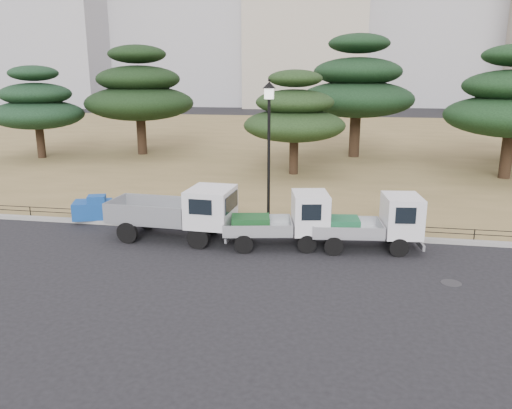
% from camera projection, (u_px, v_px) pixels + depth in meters
% --- Properties ---
extents(ground, '(220.00, 220.00, 0.00)m').
position_uv_depth(ground, '(246.00, 256.00, 17.11)').
color(ground, black).
extents(lawn, '(120.00, 56.00, 0.15)m').
position_uv_depth(lawn, '(312.00, 141.00, 46.22)').
color(lawn, olive).
rests_on(lawn, ground).
extents(curb, '(120.00, 0.25, 0.16)m').
position_uv_depth(curb, '(259.00, 231.00, 19.56)').
color(curb, gray).
rests_on(curb, ground).
extents(truck_large, '(4.74, 2.08, 2.03)m').
position_uv_depth(truck_large, '(179.00, 210.00, 18.53)').
color(truck_large, black).
rests_on(truck_large, ground).
extents(truck_kei_front, '(3.95, 2.25, 1.97)m').
position_uv_depth(truck_kei_front, '(284.00, 220.00, 17.82)').
color(truck_kei_front, black).
rests_on(truck_kei_front, ground).
extents(truck_kei_rear, '(3.90, 2.03, 1.95)m').
position_uv_depth(truck_kei_rear, '(374.00, 223.00, 17.52)').
color(truck_kei_rear, black).
rests_on(truck_kei_rear, ground).
extents(street_lamp, '(0.50, 0.50, 5.62)m').
position_uv_depth(street_lamp, '(269.00, 131.00, 18.82)').
color(street_lamp, black).
rests_on(street_lamp, lawn).
extents(pipe_fence, '(38.00, 0.04, 0.40)m').
position_uv_depth(pipe_fence, '(259.00, 221.00, 19.62)').
color(pipe_fence, black).
rests_on(pipe_fence, lawn).
extents(tarp_pile, '(1.80, 1.56, 1.01)m').
position_uv_depth(tarp_pile, '(93.00, 208.00, 21.00)').
color(tarp_pile, '#14469B').
rests_on(tarp_pile, lawn).
extents(manhole, '(0.60, 0.60, 0.01)m').
position_uv_depth(manhole, '(451.00, 283.00, 14.83)').
color(manhole, '#2D2D30').
rests_on(manhole, ground).
extents(pine_west_far, '(6.46, 6.46, 6.53)m').
position_uv_depth(pine_west_far, '(37.00, 105.00, 35.54)').
color(pine_west_far, black).
rests_on(pine_west_far, lawn).
extents(pine_west_near, '(8.01, 8.01, 8.01)m').
position_uv_depth(pine_west_near, '(139.00, 92.00, 37.02)').
color(pine_west_near, black).
rests_on(pine_west_near, lawn).
extents(pine_center_left, '(6.08, 6.08, 6.18)m').
position_uv_depth(pine_center_left, '(294.00, 115.00, 29.59)').
color(pine_center_left, black).
rests_on(pine_center_left, lawn).
extents(pine_center_right, '(8.20, 8.20, 8.69)m').
position_uv_depth(pine_center_right, '(357.00, 87.00, 35.69)').
color(pine_center_right, black).
rests_on(pine_center_right, lawn).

